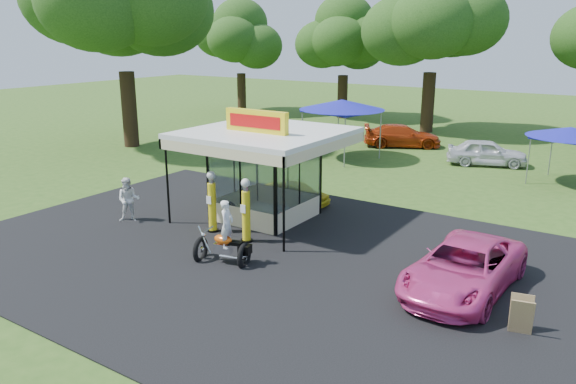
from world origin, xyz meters
name	(u,v)px	position (x,y,z in m)	size (l,w,h in m)	color
ground	(221,275)	(0.00, 0.00, 0.00)	(120.00, 120.00, 0.00)	#30551A
asphalt_apron	(262,253)	(0.00, 2.00, 0.02)	(20.00, 14.00, 0.04)	black
gas_station_kiosk	(265,173)	(-2.00, 4.99, 1.78)	(5.40, 5.40, 4.18)	white
gas_pump_left	(212,203)	(-2.62, 2.66, 1.07)	(0.42, 0.42, 2.23)	black
gas_pump_right	(246,212)	(-1.01, 2.52, 1.07)	(0.41, 0.41, 2.23)	black
motorcycle	(225,238)	(-0.42, 0.72, 0.82)	(1.85, 1.20, 2.10)	black
spare_tires	(229,210)	(-3.08, 4.11, 0.34)	(0.81, 0.49, 0.70)	black
a_frame_sign	(521,316)	(8.00, 1.30, 0.47)	(0.56, 0.57, 0.93)	#593819
kiosk_car	(297,193)	(-2.00, 7.20, 0.48)	(1.13, 2.82, 0.96)	yellow
pink_sedan	(464,268)	(6.18, 2.83, 0.69)	(2.28, 4.95, 1.38)	#DA3B88
spectator_west	(129,200)	(-6.00, 1.84, 0.84)	(0.82, 0.64, 1.69)	white
bg_car_b	(402,136)	(-3.14, 21.06, 0.68)	(1.91, 4.70, 1.36)	#B3340D
bg_car_c	(487,152)	(2.60, 18.76, 0.70)	(1.65, 4.09, 1.39)	silver
tent_west	(342,105)	(-4.69, 15.96, 2.99)	(4.73, 4.73, 3.30)	gray
tent_east	(570,133)	(6.70, 16.78, 2.43)	(3.85, 3.85, 2.69)	gray
oak_far_a	(241,42)	(-21.34, 28.19, 6.07)	(8.05, 8.05, 9.54)	black
oak_far_b	(344,42)	(-12.20, 30.05, 6.17)	(8.10, 8.10, 9.66)	black
oak_far_c	(433,23)	(-3.85, 27.24, 7.50)	(10.03, 10.03, 11.82)	black
oak_near	(121,4)	(-17.30, 11.89, 8.48)	(11.76, 11.76, 13.54)	black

